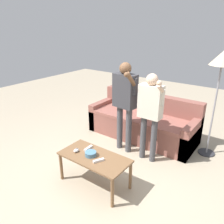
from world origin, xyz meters
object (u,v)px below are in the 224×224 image
at_px(coffee_table, 94,160).
at_px(game_remote_nunchuk, 76,150).
at_px(game_remote_wand_far, 99,161).
at_px(player_right, 150,108).
at_px(floor_lamp, 222,65).
at_px(snack_bowl, 91,154).
at_px(couch, 143,122).
at_px(game_remote_wand_near, 88,148).
at_px(player_center, 125,98).

relative_size(coffee_table, game_remote_nunchuk, 11.09).
distance_m(game_remote_nunchuk, game_remote_wand_far, 0.40).
relative_size(coffee_table, player_right, 0.68).
bearing_deg(floor_lamp, game_remote_wand_far, -116.96).
bearing_deg(coffee_table, game_remote_nunchuk, -166.95).
height_order(snack_bowl, floor_lamp, floor_lamp).
height_order(game_remote_nunchuk, player_right, player_right).
xyz_separation_m(game_remote_nunchuk, game_remote_wand_far, (0.40, 0.00, -0.01)).
height_order(couch, snack_bowl, couch).
relative_size(player_right, game_remote_wand_near, 8.98).
height_order(snack_bowl, game_remote_wand_near, snack_bowl).
bearing_deg(floor_lamp, snack_bowl, -121.77).
relative_size(coffee_table, game_remote_wand_far, 6.41).
relative_size(player_center, game_remote_wand_near, 9.68).
bearing_deg(player_center, game_remote_nunchuk, -94.42).
relative_size(snack_bowl, game_remote_wand_far, 1.02).
height_order(coffee_table, player_right, player_right).
bearing_deg(couch, coffee_table, -84.16).
relative_size(coffee_table, player_center, 0.63).
bearing_deg(couch, snack_bowl, -85.88).
height_order(coffee_table, snack_bowl, snack_bowl).
bearing_deg(snack_bowl, game_remote_wand_near, 142.26).
bearing_deg(coffee_table, game_remote_wand_far, -25.27).
height_order(player_center, game_remote_wand_far, player_center).
height_order(game_remote_nunchuk, floor_lamp, floor_lamp).
bearing_deg(floor_lamp, player_right, -134.52).
height_order(couch, game_remote_nunchuk, couch).
xyz_separation_m(couch, player_center, (-0.02, -0.66, 0.69)).
distance_m(couch, game_remote_wand_near, 1.60).
xyz_separation_m(couch, game_remote_wand_far, (0.30, -1.74, 0.17)).
xyz_separation_m(player_right, game_remote_wand_near, (-0.49, -0.90, -0.45)).
relative_size(snack_bowl, game_remote_wand_near, 0.96).
distance_m(coffee_table, floor_lamp, 2.36).
xyz_separation_m(coffee_table, player_right, (0.30, 1.00, 0.52)).
relative_size(player_right, player_center, 0.93).
distance_m(game_remote_nunchuk, player_center, 1.20).
bearing_deg(game_remote_wand_near, couch, 89.36).
xyz_separation_m(coffee_table, player_center, (-0.19, 1.02, 0.59)).
relative_size(coffee_table, snack_bowl, 6.31).
height_order(game_remote_wand_near, game_remote_wand_far, same).
bearing_deg(couch, floor_lamp, 3.78).
height_order(couch, coffee_table, couch).
relative_size(game_remote_nunchuk, floor_lamp, 0.05).
xyz_separation_m(coffee_table, floor_lamp, (1.05, 1.77, 1.16)).
xyz_separation_m(snack_bowl, game_remote_nunchuk, (-0.23, -0.05, -0.01)).
xyz_separation_m(coffee_table, snack_bowl, (-0.05, -0.02, 0.09)).
height_order(floor_lamp, game_remote_wand_near, floor_lamp).
relative_size(couch, game_remote_wand_far, 13.70).
bearing_deg(coffee_table, couch, 95.84).
distance_m(couch, player_center, 0.96).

